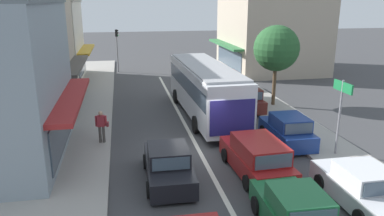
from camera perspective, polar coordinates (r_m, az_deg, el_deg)
The scene contains 19 objects.
ground_plane at distance 18.25m, azimuth 1.02°, elevation -6.41°, with size 140.00×140.00×0.00m, color #3F3F42.
lane_centre_line at distance 21.93m, azimuth -1.11°, elevation -2.44°, with size 0.20×28.00×0.01m, color silver.
sidewalk_left at distance 23.77m, azimuth -18.35°, elevation -1.63°, with size 5.20×44.00×0.14m, color #A39E96.
kerb_right at distance 25.45m, azimuth 12.00°, elevation -0.02°, with size 2.80×44.00×0.12m, color #A39E96.
shopfront_mid_block at distance 27.31m, azimuth -25.28°, elevation 8.93°, with size 7.40×9.03×8.57m.
shopfront_far_end at distance 35.55m, azimuth -21.92°, elevation 9.41°, with size 7.52×7.49×7.03m.
building_right_far at distance 39.21m, azimuth 11.89°, elevation 11.26°, with size 9.62×10.14×7.71m.
city_bus at distance 23.02m, azimuth 1.99°, elevation 3.31°, with size 2.94×10.92×3.23m.
sedan_queue_gap_filler at distance 12.37m, azimuth 15.67°, elevation -15.41°, with size 2.01×4.26×1.47m.
sedan_adjacent_lane_lead at distance 15.12m, azimuth -3.62°, elevation -8.69°, with size 1.96×4.23×1.47m.
wagon_queue_far_back at distance 15.81m, azimuth 9.83°, elevation -7.43°, with size 2.07×4.57×1.58m.
parked_sedan_kerb_front at distance 14.68m, azimuth 24.47°, elevation -11.04°, with size 1.91×4.20×1.47m.
parked_hatchback_kerb_second at distance 19.35m, azimuth 14.34°, elevation -3.35°, with size 1.85×3.72×1.54m.
parked_hatchback_kerb_third at distance 24.78m, azimuth 8.12°, elevation 1.30°, with size 1.88×3.73×1.54m.
parked_hatchback_kerb_rear at distance 30.43m, azimuth 5.23°, elevation 4.19°, with size 1.86×3.72×1.54m.
traffic_light_downstreet at distance 38.06m, azimuth -11.36°, elevation 9.64°, with size 0.33×0.24×4.20m.
directional_road_sign at distance 18.03m, azimuth 21.82°, elevation 1.08°, with size 0.10×1.40×3.60m.
street_tree_right at distance 25.42m, azimuth 12.74°, elevation 8.84°, with size 3.01×3.01×5.45m.
pedestrian_with_handbag_near at distance 19.04m, azimuth -13.62°, elevation -2.49°, with size 0.66×0.26×1.63m.
Camera 1 is at (-3.47, -16.48, 7.03)m, focal length 35.00 mm.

